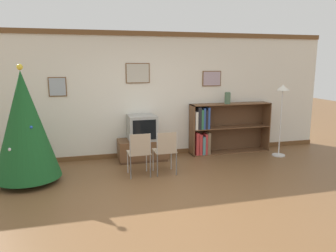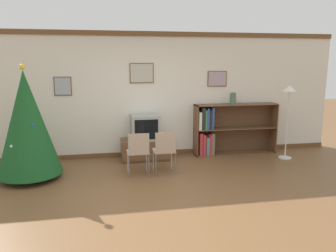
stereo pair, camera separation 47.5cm
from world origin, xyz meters
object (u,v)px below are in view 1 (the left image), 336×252
Objects in this scene: folding_chair_right at (166,150)px; vase at (228,98)px; bookshelf at (216,129)px; standing_lamp at (282,102)px; christmas_tree at (25,125)px; television at (142,128)px; folding_chair_left at (139,152)px; tv_console at (142,150)px.

folding_chair_right is 2.19m from vase.
standing_lamp is (1.28, -0.59, 0.66)m from bookshelf.
standing_lamp is (5.16, 0.32, 0.20)m from christmas_tree.
folding_chair_right is (2.40, -0.22, -0.54)m from christmas_tree.
bookshelf is at bearing 155.10° from standing_lamp.
television is at bearing -176.30° from bookshelf.
standing_lamp reaches higher than television.
folding_chair_left is (-0.25, -1.02, -0.23)m from television.
television is 1.08m from folding_chair_right.
standing_lamp reaches higher than bookshelf.
television is at bearing -178.21° from vase.
christmas_tree reaches higher than standing_lamp.
vase is (1.97, 0.06, 1.05)m from tv_console.
bookshelf reaches higher than folding_chair_right.
bookshelf reaches higher than television.
bookshelf is (1.48, 1.13, 0.08)m from folding_chair_right.
standing_lamp is at bearing -9.11° from television.
television is 2.05m from vase.
vase is at bearing 26.07° from folding_chair_left.
folding_chair_left reaches higher than tv_console.
folding_chair_right is at bearing -76.50° from television.
television is at bearing 76.50° from folding_chair_left.
folding_chair_right is at bearing -168.93° from standing_lamp.
folding_chair_right is (0.49, 0.00, 0.00)m from folding_chair_left.
christmas_tree is 7.73× the size of vase.
vase is (4.13, 0.86, 0.26)m from christmas_tree.
folding_chair_right is at bearing -142.58° from bookshelf.
bookshelf is 1.56m from standing_lamp.
television is 0.71× the size of folding_chair_right.
folding_chair_right is 2.91m from standing_lamp.
christmas_tree is 3.49× the size of television.
vase reaches higher than folding_chair_right.
bookshelf is at bearing 29.89° from folding_chair_left.
folding_chair_left is at bearing -150.11° from bookshelf.
standing_lamp is (1.04, -0.54, -0.06)m from vase.
television is (2.16, 0.80, -0.30)m from christmas_tree.
vase reaches higher than folding_chair_left.
vase is at bearing 1.72° from tv_console.
christmas_tree is at bearing -168.17° from vase.
tv_console is at bearing 170.85° from standing_lamp.
tv_console is 0.48m from television.
tv_console is 2.23m from vase.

